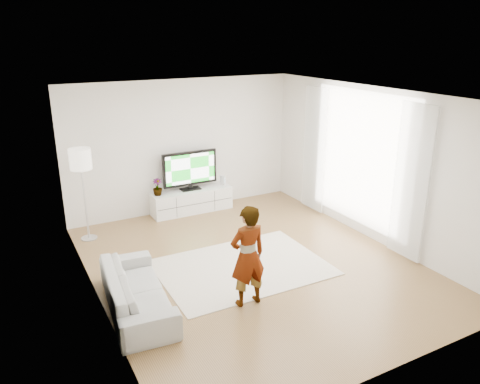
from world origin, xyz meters
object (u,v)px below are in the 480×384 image
sofa (137,290)px  rug (242,267)px  player (248,256)px  floor_lamp (81,163)px  media_console (192,201)px  television (190,169)px

sofa → rug: bearing=-73.6°
rug → player: player is taller
sofa → floor_lamp: (-0.12, 2.74, 1.18)m
media_console → sofa: 3.80m
television → rug: bearing=-95.4°
player → floor_lamp: size_ratio=0.85×
rug → floor_lamp: size_ratio=1.56×
media_console → television: size_ratio=1.45×
rug → media_console: bearing=84.6°
television → floor_lamp: bearing=-169.2°
television → floor_lamp: floor_lamp is taller
rug → floor_lamp: floor_lamp is taller
player → sofa: 1.62m
rug → sofa: size_ratio=1.38×
rug → floor_lamp: bearing=130.0°
rug → sofa: sofa is taller
television → floor_lamp: (-2.26, -0.43, 0.53)m
sofa → media_console: bearing=-28.6°
player → floor_lamp: floor_lamp is taller
television → rug: 2.98m
television → floor_lamp: 2.36m
television → floor_lamp: size_ratio=0.69×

